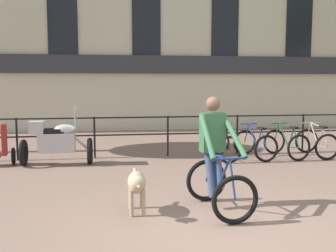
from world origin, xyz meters
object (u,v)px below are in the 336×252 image
Objects in this scene: parked_motorcycle at (56,141)px; parked_bicycle_far_end at (317,143)px; parked_bicycle_mid_right at (286,143)px; parked_bicycle_mid_left at (255,144)px; dog at (137,184)px; cyclist_with_bike at (216,159)px; parked_bicycle_near_lamp at (223,145)px.

parked_motorcycle is 1.44× the size of parked_bicycle_far_end.
parked_bicycle_mid_left is at bearing -9.35° from parked_bicycle_mid_right.
dog is 0.84× the size of parked_bicycle_mid_left.
parked_bicycle_mid_left is at bearing 0.80° from parked_bicycle_far_end.
parked_bicycle_mid_left is (3.26, 3.75, -0.09)m from dog.
cyclist_with_bike is 1.52× the size of parked_bicycle_far_end.
dog is at bearing -157.07° from parked_motorcycle.
parked_motorcycle is 6.52m from parked_bicycle_far_end.
parked_bicycle_mid_right is (2.89, 3.71, -0.41)m from cyclist_with_bike.
parked_bicycle_far_end is at bearing 38.02° from dog.
dog is 4.97m from parked_bicycle_mid_left.
parked_bicycle_near_lamp is 0.83m from parked_bicycle_mid_left.
parked_bicycle_near_lamp is 1.00× the size of parked_bicycle_far_end.
parked_motorcycle is at bearing 121.42° from cyclist_with_bike.
dog is 4.47m from parked_bicycle_near_lamp.
parked_bicycle_mid_left is 1.07× the size of parked_bicycle_far_end.
dog is 4.00m from parked_motorcycle.
parked_bicycle_mid_right is at bearing 43.23° from dog.
cyclist_with_bike is 5.27m from parked_bicycle_far_end.
parked_motorcycle is 4.86m from parked_bicycle_mid_left.
cyclist_with_bike reaches higher than parked_bicycle_far_end.
cyclist_with_bike is 1.41× the size of parked_bicycle_mid_left.
parked_motorcycle is 1.34× the size of parked_bicycle_mid_right.
cyclist_with_bike is 1.52× the size of parked_bicycle_near_lamp.
parked_bicycle_mid_left reaches higher than dog.
dog is 0.90× the size of parked_bicycle_near_lamp.
parked_motorcycle is at bearing -8.48° from parked_bicycle_mid_right.
cyclist_with_bike is 1.69× the size of dog.
dog is 0.84× the size of parked_bicycle_mid_right.
parked_bicycle_mid_right is at bearing 45.81° from cyclist_with_bike.
parked_motorcycle is at bearing 1.56° from parked_bicycle_far_end.
parked_bicycle_near_lamp is (2.43, 3.75, -0.09)m from dog.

